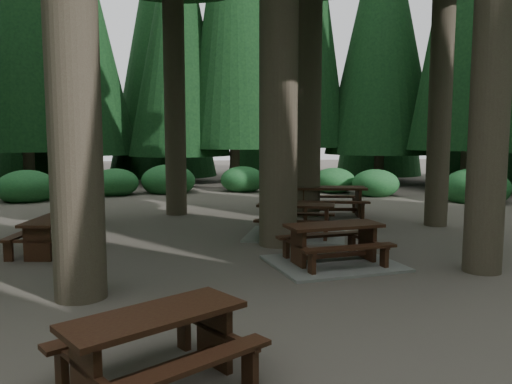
{
  "coord_description": "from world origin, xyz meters",
  "views": [
    {
      "loc": [
        -1.24,
        -10.55,
        2.4
      ],
      "look_at": [
        0.43,
        1.03,
        1.1
      ],
      "focal_mm": 35.0,
      "sensor_mm": 36.0,
      "label": 1
    }
  ],
  "objects": [
    {
      "name": "shrub_ring",
      "position": [
        0.7,
        0.75,
        0.4
      ],
      "size": [
        23.86,
        24.64,
        1.49
      ],
      "color": "#226331",
      "rests_on": "ground"
    },
    {
      "name": "picnic_table_c",
      "position": [
        1.41,
        1.08,
        0.27
      ],
      "size": [
        2.83,
        2.57,
        0.79
      ],
      "rotation": [
        0.0,
        0.0,
        -0.32
      ],
      "color": "gray",
      "rests_on": "ground"
    },
    {
      "name": "picnic_table_e",
      "position": [
        -1.54,
        -5.9,
        0.5
      ],
      "size": [
        2.2,
        2.11,
        0.75
      ],
      "rotation": [
        0.0,
        0.0,
        0.58
      ],
      "color": "black",
      "rests_on": "ground"
    },
    {
      "name": "picnic_table_a",
      "position": [
        1.51,
        -1.66,
        0.26
      ],
      "size": [
        2.59,
        2.27,
        0.78
      ],
      "rotation": [
        0.0,
        0.0,
        0.18
      ],
      "color": "gray",
      "rests_on": "ground"
    },
    {
      "name": "ground",
      "position": [
        0.0,
        0.0,
        0.0
      ],
      "size": [
        80.0,
        80.0,
        0.0
      ],
      "primitive_type": "plane",
      "color": "#564F46",
      "rests_on": "ground"
    },
    {
      "name": "picnic_table_d",
      "position": [
        3.14,
        3.94,
        0.59
      ],
      "size": [
        2.31,
        1.98,
        0.89
      ],
      "rotation": [
        0.0,
        0.0,
        -0.17
      ],
      "color": "black",
      "rests_on": "ground"
    },
    {
      "name": "picnic_table_b",
      "position": [
        -3.97,
        0.05,
        0.49
      ],
      "size": [
        1.61,
        1.88,
        0.74
      ],
      "rotation": [
        0.0,
        0.0,
        1.42
      ],
      "color": "black",
      "rests_on": "ground"
    }
  ]
}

